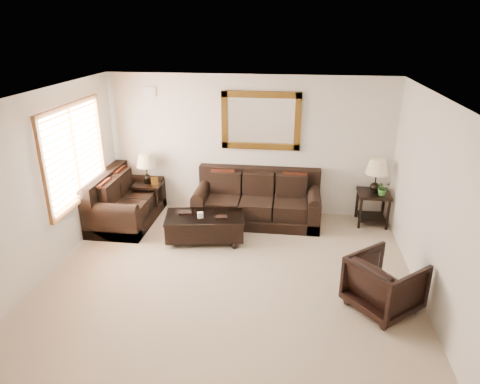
# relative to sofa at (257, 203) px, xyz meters

# --- Properties ---
(room) EXTENTS (5.51, 5.01, 2.71)m
(room) POSITION_rel_sofa_xyz_m (-0.24, -2.04, 1.00)
(room) COLOR tan
(room) RESTS_ON ground
(window) EXTENTS (0.07, 1.96, 1.66)m
(window) POSITION_rel_sofa_xyz_m (-2.94, -1.14, 1.20)
(window) COLOR white
(window) RESTS_ON room
(mirror) EXTENTS (1.50, 0.06, 1.10)m
(mirror) POSITION_rel_sofa_xyz_m (0.00, 0.43, 1.50)
(mirror) COLOR #4B270F
(mirror) RESTS_ON room
(air_vent) EXTENTS (0.25, 0.02, 0.18)m
(air_vent) POSITION_rel_sofa_xyz_m (-2.14, 0.44, 2.00)
(air_vent) COLOR #999999
(air_vent) RESTS_ON room
(sofa) EXTENTS (2.36, 1.02, 0.97)m
(sofa) POSITION_rel_sofa_xyz_m (0.00, 0.00, 0.00)
(sofa) COLOR black
(sofa) RESTS_ON room
(loveseat) EXTENTS (1.01, 1.71, 0.96)m
(loveseat) POSITION_rel_sofa_xyz_m (-2.52, -0.40, 0.00)
(loveseat) COLOR black
(loveseat) RESTS_ON room
(end_table_left) EXTENTS (0.55, 0.55, 1.20)m
(end_table_left) POSITION_rel_sofa_xyz_m (-2.21, 0.15, 0.43)
(end_table_left) COLOR black
(end_table_left) RESTS_ON room
(end_table_right) EXTENTS (0.58, 0.58, 1.28)m
(end_table_right) POSITION_rel_sofa_xyz_m (2.16, 0.13, 0.48)
(end_table_right) COLOR black
(end_table_right) RESTS_ON room
(coffee_table) EXTENTS (1.46, 0.95, 0.57)m
(coffee_table) POSITION_rel_sofa_xyz_m (-0.84, -0.92, -0.06)
(coffee_table) COLOR black
(coffee_table) RESTS_ON room
(armchair) EXTENTS (1.09, 1.10, 0.83)m
(armchair) POSITION_rel_sofa_xyz_m (1.92, -2.53, 0.06)
(armchair) COLOR black
(armchair) RESTS_ON floor
(potted_plant) EXTENTS (0.33, 0.35, 0.21)m
(potted_plant) POSITION_rel_sofa_xyz_m (2.29, 0.03, 0.39)
(potted_plant) COLOR #24511C
(potted_plant) RESTS_ON end_table_right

